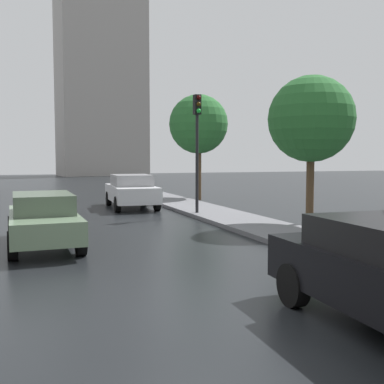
# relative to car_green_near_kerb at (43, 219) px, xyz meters

# --- Properties ---
(ground) EXTENTS (120.00, 120.00, 0.00)m
(ground) POSITION_rel_car_green_near_kerb_xyz_m (1.54, -5.84, -0.73)
(ground) COLOR black
(car_green_near_kerb) EXTENTS (1.78, 4.39, 1.37)m
(car_green_near_kerb) POSITION_rel_car_green_near_kerb_xyz_m (0.00, 0.00, 0.00)
(car_green_near_kerb) COLOR slate
(car_green_near_kerb) RESTS_ON ground
(car_white_mid_road) EXTENTS (2.07, 4.51, 1.51)m
(car_white_mid_road) POSITION_rel_car_green_near_kerb_xyz_m (4.10, 8.28, 0.07)
(car_white_mid_road) COLOR silver
(car_white_mid_road) RESTS_ON ground
(traffic_light) EXTENTS (0.26, 0.39, 4.53)m
(traffic_light) POSITION_rel_car_green_near_kerb_xyz_m (5.86, 4.50, 2.54)
(traffic_light) COLOR black
(traffic_light) RESTS_ON sidewalk_strip
(street_tree_near) EXTENTS (3.16, 3.16, 5.65)m
(street_tree_near) POSITION_rel_car_green_near_kerb_xyz_m (8.42, 11.19, 3.32)
(street_tree_near) COLOR #4C3823
(street_tree_near) RESTS_ON ground
(street_tree_mid) EXTENTS (2.78, 2.78, 4.91)m
(street_tree_mid) POSITION_rel_car_green_near_kerb_xyz_m (8.32, 0.60, 2.78)
(street_tree_mid) COLOR #4C3823
(street_tree_mid) RESTS_ON ground
(distant_tower) EXTENTS (11.42, 7.38, 39.48)m
(distant_tower) POSITION_rel_car_green_near_kerb_xyz_m (9.11, 48.36, 16.27)
(distant_tower) COLOR #9E9993
(distant_tower) RESTS_ON ground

